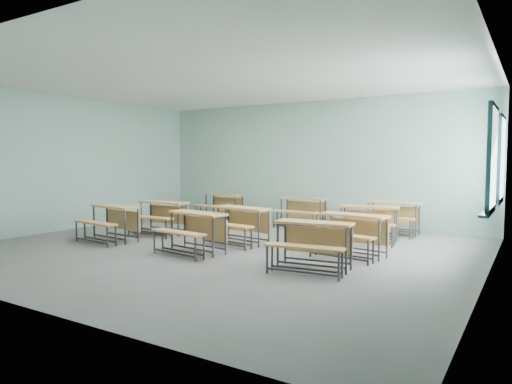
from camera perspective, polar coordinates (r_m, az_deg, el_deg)
room at (r=8.56m, az=-3.81°, el=3.53°), size 9.04×8.04×3.24m
desk_unit_r0c0 at (r=9.83m, az=-17.67°, el=-3.06°), size 1.25×0.91×0.73m
desk_unit_r0c1 at (r=8.25m, az=-7.81°, el=-4.23°), size 1.27×0.94×0.73m
desk_unit_r0c2 at (r=6.96m, az=7.00°, el=-5.75°), size 1.25×0.91×0.73m
desk_unit_r1c0 at (r=10.49m, az=-11.82°, el=-2.52°), size 1.20×0.83×0.73m
desk_unit_r1c1 at (r=9.09m, az=-2.10°, el=-3.44°), size 1.26×0.93×0.73m
desk_unit_r1c2 at (r=8.06m, az=11.81°, el=-4.48°), size 1.27×0.94×0.73m
desk_unit_r2c2 at (r=9.53m, az=13.79°, el=-3.20°), size 1.27×0.94×0.73m
desk_unit_r3c0 at (r=12.67m, az=-4.32°, el=-1.34°), size 1.24×0.89×0.73m
desk_unit_r3c1 at (r=11.38m, az=5.69°, el=-1.95°), size 1.17×0.79×0.73m
desk_unit_r3c2 at (r=10.66m, az=16.63°, el=-2.50°), size 1.21×0.85×0.73m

